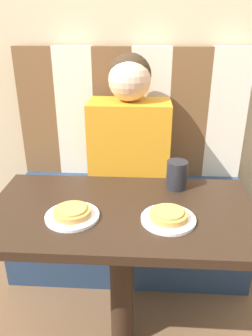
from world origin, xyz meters
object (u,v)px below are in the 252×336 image
at_px(pizza_right, 169,215).
at_px(drinking_cup, 177,175).
at_px(pizza_left, 72,212).
at_px(plate_left, 72,216).
at_px(person, 129,130).
at_px(plate_right, 168,219).

bearing_deg(pizza_right, drinking_cup, 79.52).
height_order(pizza_right, drinking_cup, drinking_cup).
bearing_deg(pizza_right, pizza_left, 180.00).
distance_m(plate_left, pizza_left, 0.02).
distance_m(person, plate_left, 0.70).
relative_size(plate_right, drinking_cup, 1.62).
xyz_separation_m(plate_right, pizza_right, (0.00, 0.00, 0.02)).
xyz_separation_m(plate_right, drinking_cup, (0.05, 0.26, 0.05)).
height_order(plate_left, pizza_left, pizza_left).
bearing_deg(plate_right, plate_left, 180.00).
height_order(plate_left, plate_right, same).
bearing_deg(pizza_left, drinking_cup, 33.27).
relative_size(plate_left, pizza_left, 1.44).
relative_size(person, pizza_left, 5.50).
bearing_deg(plate_left, plate_right, 0.00).
bearing_deg(drinking_cup, person, 118.03).
distance_m(plate_left, pizza_right, 0.34).
xyz_separation_m(plate_right, pizza_left, (-0.34, 0.00, 0.02)).
xyz_separation_m(plate_left, plate_right, (0.34, 0.00, 0.00)).
height_order(person, drinking_cup, person).
xyz_separation_m(pizza_left, drinking_cup, (0.39, 0.26, 0.04)).
bearing_deg(pizza_right, plate_left, -180.00).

